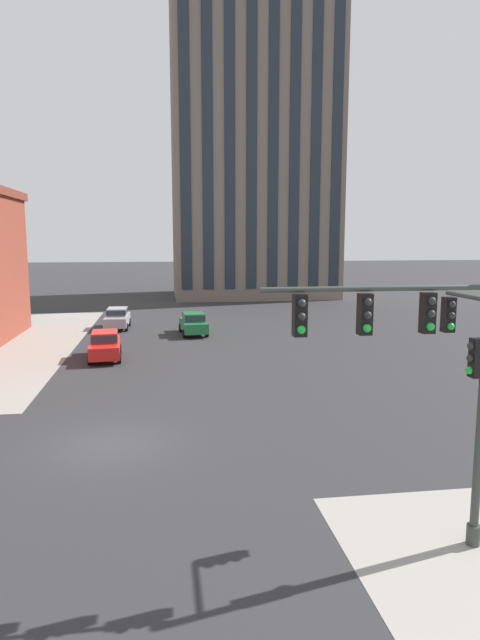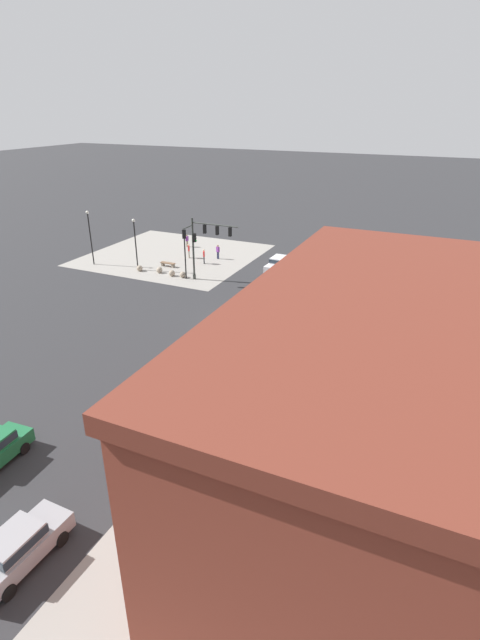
# 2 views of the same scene
# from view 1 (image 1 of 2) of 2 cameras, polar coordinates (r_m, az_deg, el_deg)

# --- Properties ---
(ground_plane) EXTENTS (320.00, 320.00, 0.00)m
(ground_plane) POSITION_cam_1_polar(r_m,az_deg,el_deg) (20.25, -13.43, -12.61)
(ground_plane) COLOR #2D2D30
(traffic_signal_main) EXTENTS (5.35, 2.09, 6.63)m
(traffic_signal_main) POSITION_cam_1_polar(r_m,az_deg,el_deg) (13.06, 19.70, -4.04)
(traffic_signal_main) COLOR #383D38
(traffic_signal_main) RESTS_ON ground
(car_main_northbound_far) EXTENTS (1.96, 4.44, 1.68)m
(car_main_northbound_far) POSITION_cam_1_polar(r_m,az_deg,el_deg) (45.21, -12.80, 0.27)
(car_main_northbound_far) COLOR #99999E
(car_main_northbound_far) RESTS_ON ground
(car_main_southbound_near) EXTENTS (2.11, 4.51, 1.68)m
(car_main_southbound_near) POSITION_cam_1_polar(r_m,az_deg,el_deg) (33.89, -14.03, -2.47)
(car_main_southbound_near) COLOR red
(car_main_southbound_near) RESTS_ON ground
(car_cross_eastbound) EXTENTS (2.13, 4.51, 1.68)m
(car_cross_eastbound) POSITION_cam_1_polar(r_m,az_deg,el_deg) (41.48, -4.94, -0.27)
(car_cross_eastbound) COLOR #1E6B3D
(car_cross_eastbound) RESTS_ON ground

